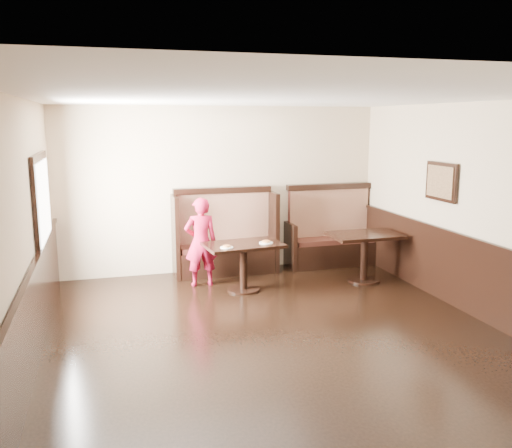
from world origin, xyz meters
name	(u,v)px	position (x,y,z in m)	size (l,w,h in m)	color
ground	(288,348)	(0.00, 0.00, 0.00)	(7.00, 7.00, 0.00)	black
room_shell	(257,287)	(-0.30, 0.28, 0.67)	(7.00, 7.00, 7.00)	#C2AA8C
booth_main	(225,242)	(0.00, 3.30, 0.53)	(1.75, 0.72, 1.45)	black
booth_neighbor	(331,238)	(1.95, 3.29, 0.48)	(1.65, 0.72, 1.45)	black
table_main	(243,255)	(0.05, 2.23, 0.56)	(1.22, 0.84, 0.73)	black
table_neighbor	(365,246)	(2.05, 2.18, 0.58)	(1.13, 0.74, 0.78)	black
child	(201,242)	(-0.52, 2.67, 0.70)	(0.51, 0.33, 1.40)	#B01236
pizza_plate_left	(227,247)	(-0.25, 2.03, 0.75)	(0.19, 0.19, 0.04)	white
pizza_plate_right	(266,242)	(0.39, 2.16, 0.75)	(0.21, 0.21, 0.04)	white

